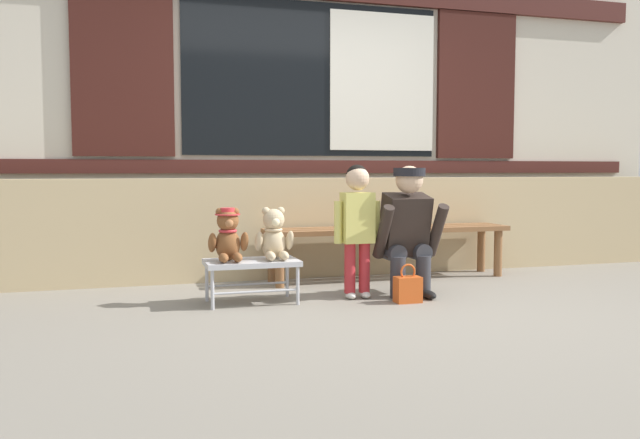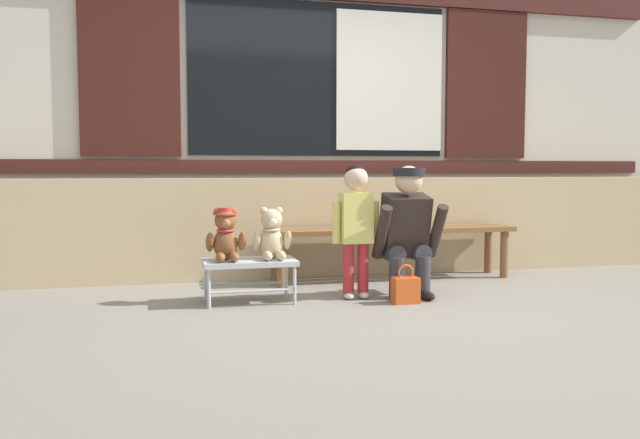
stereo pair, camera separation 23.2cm
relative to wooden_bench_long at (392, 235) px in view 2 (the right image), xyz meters
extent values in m
plane|color=gray|center=(-0.43, -1.06, -0.37)|extent=(60.00, 60.00, 0.00)
cube|color=tan|center=(-0.43, 0.37, 0.05)|extent=(7.27, 0.25, 0.85)
cube|color=beige|center=(-0.43, 0.89, 1.48)|extent=(7.42, 0.20, 3.71)
cube|color=#471E19|center=(-0.43, 0.77, 0.58)|extent=(6.83, 0.04, 0.12)
cube|color=black|center=(-0.43, 0.78, 1.38)|extent=(2.40, 0.03, 1.40)
cube|color=silver|center=(0.25, 0.76, 1.38)|extent=(1.04, 0.02, 1.29)
cube|color=#3D1914|center=(-2.11, 0.77, 1.38)|extent=(0.84, 0.05, 1.43)
cube|color=#3D1914|center=(1.25, 0.77, 1.38)|extent=(0.84, 0.05, 1.43)
cube|color=brown|center=(0.00, -0.14, 0.05)|extent=(2.10, 0.11, 0.04)
cube|color=brown|center=(0.00, 0.00, 0.05)|extent=(2.10, 0.11, 0.04)
cube|color=brown|center=(0.00, 0.14, 0.05)|extent=(2.10, 0.11, 0.04)
cylinder|color=brown|center=(-0.97, -0.14, -0.17)|extent=(0.07, 0.07, 0.40)
cylinder|color=brown|center=(-0.97, 0.14, -0.17)|extent=(0.07, 0.07, 0.40)
cylinder|color=brown|center=(0.97, -0.14, -0.17)|extent=(0.07, 0.07, 0.40)
cylinder|color=brown|center=(0.97, 0.14, -0.17)|extent=(0.07, 0.07, 0.40)
cube|color=#BCBCC1|center=(-1.29, -0.67, -0.09)|extent=(0.64, 0.36, 0.04)
cylinder|color=#BCBCC1|center=(-1.58, -0.82, -0.24)|extent=(0.02, 0.02, 0.26)
cylinder|color=#BCBCC1|center=(-1.58, -0.52, -0.24)|extent=(0.02, 0.02, 0.26)
cylinder|color=#BCBCC1|center=(-1.00, -0.82, -0.24)|extent=(0.02, 0.02, 0.26)
cylinder|color=#BCBCC1|center=(-1.00, -0.52, -0.24)|extent=(0.02, 0.02, 0.26)
cylinder|color=#BCBCC1|center=(-1.29, -0.82, -0.27)|extent=(0.58, 0.02, 0.02)
cylinder|color=#BCBCC1|center=(-1.29, -0.52, -0.27)|extent=(0.58, 0.02, 0.02)
ellipsoid|color=brown|center=(-1.45, -0.65, 0.04)|extent=(0.17, 0.14, 0.22)
sphere|color=brown|center=(-1.45, -0.66, 0.20)|extent=(0.15, 0.15, 0.15)
sphere|color=#AE6E42|center=(-1.45, -0.71, 0.19)|extent=(0.06, 0.06, 0.06)
sphere|color=brown|center=(-1.51, -0.65, 0.26)|extent=(0.06, 0.06, 0.06)
ellipsoid|color=brown|center=(-1.56, -0.68, 0.06)|extent=(0.06, 0.11, 0.16)
ellipsoid|color=brown|center=(-1.50, -0.76, -0.04)|extent=(0.06, 0.15, 0.06)
sphere|color=brown|center=(-1.40, -0.65, 0.26)|extent=(0.06, 0.06, 0.06)
ellipsoid|color=brown|center=(-1.34, -0.68, 0.06)|extent=(0.06, 0.11, 0.16)
ellipsoid|color=brown|center=(-1.41, -0.76, -0.04)|extent=(0.06, 0.15, 0.06)
torus|color=red|center=(-1.45, -0.65, 0.13)|extent=(0.13, 0.13, 0.02)
cylinder|color=red|center=(-1.45, -0.65, 0.24)|extent=(0.17, 0.17, 0.01)
cylinder|color=red|center=(-1.45, -0.65, 0.27)|extent=(0.10, 0.10, 0.04)
ellipsoid|color=#CCB289|center=(-1.13, -0.65, 0.04)|extent=(0.17, 0.14, 0.22)
sphere|color=#CCB289|center=(-1.13, -0.66, 0.20)|extent=(0.15, 0.15, 0.15)
sphere|color=#FFEEBB|center=(-1.13, -0.71, 0.19)|extent=(0.06, 0.06, 0.06)
sphere|color=#CCB289|center=(-1.19, -0.65, 0.26)|extent=(0.06, 0.06, 0.06)
ellipsoid|color=#CCB289|center=(-1.24, -0.68, 0.06)|extent=(0.06, 0.11, 0.16)
ellipsoid|color=#CCB289|center=(-1.18, -0.76, -0.04)|extent=(0.06, 0.15, 0.06)
sphere|color=#CCB289|center=(-1.08, -0.65, 0.26)|extent=(0.06, 0.06, 0.06)
ellipsoid|color=#CCB289|center=(-1.02, -0.68, 0.06)|extent=(0.06, 0.11, 0.16)
ellipsoid|color=#CCB289|center=(-1.09, -0.76, -0.04)|extent=(0.06, 0.15, 0.06)
torus|color=beige|center=(-1.13, -0.65, 0.13)|extent=(0.13, 0.13, 0.02)
cylinder|color=#B7282D|center=(-0.59, -0.71, -0.15)|extent=(0.08, 0.08, 0.36)
ellipsoid|color=silver|center=(-0.59, -0.73, -0.35)|extent=(0.07, 0.12, 0.05)
cylinder|color=#B7282D|center=(-0.48, -0.71, -0.15)|extent=(0.08, 0.08, 0.36)
ellipsoid|color=silver|center=(-0.48, -0.73, -0.35)|extent=(0.07, 0.12, 0.05)
cube|color=#DBD166|center=(-0.53, -0.71, 0.21)|extent=(0.22, 0.15, 0.36)
cylinder|color=#DBD166|center=(-0.68, -0.71, 0.18)|extent=(0.06, 0.06, 0.30)
cylinder|color=#DBD166|center=(-0.39, -0.71, 0.18)|extent=(0.06, 0.06, 0.30)
sphere|color=#DBB28E|center=(-0.53, -0.71, 0.49)|extent=(0.17, 0.17, 0.17)
sphere|color=black|center=(-0.53, -0.70, 0.51)|extent=(0.16, 0.16, 0.16)
cylinder|color=#333338|center=(-0.25, -0.80, -0.22)|extent=(0.11, 0.11, 0.30)
cylinder|color=#333338|center=(-0.25, -0.66, -0.05)|extent=(0.13, 0.32, 0.13)
ellipsoid|color=black|center=(-0.25, -0.88, -0.34)|extent=(0.09, 0.20, 0.06)
cylinder|color=#333338|center=(-0.05, -0.80, -0.22)|extent=(0.11, 0.11, 0.30)
cylinder|color=#333338|center=(-0.05, -0.66, -0.05)|extent=(0.13, 0.32, 0.13)
ellipsoid|color=black|center=(-0.05, -0.88, -0.34)|extent=(0.09, 0.20, 0.06)
cube|color=#2D231E|center=(-0.15, -0.69, 0.15)|extent=(0.32, 0.30, 0.47)
cylinder|color=#2D231E|center=(-0.36, -0.79, 0.11)|extent=(0.08, 0.28, 0.40)
cylinder|color=#2D231E|center=(0.06, -0.79, 0.11)|extent=(0.08, 0.28, 0.40)
sphere|color=#DBB28E|center=(-0.15, -0.76, 0.48)|extent=(0.20, 0.20, 0.20)
cylinder|color=black|center=(-0.15, -0.76, 0.53)|extent=(0.23, 0.23, 0.06)
cube|color=brown|center=(0.04, -0.60, 0.01)|extent=(0.10, 0.22, 0.16)
cube|color=#DB561E|center=(-0.25, -0.96, -0.28)|extent=(0.18, 0.11, 0.18)
torus|color=#DB561E|center=(-0.25, -0.96, -0.16)|extent=(0.11, 0.01, 0.11)
camera|label=1|loc=(-2.14, -5.13, 0.55)|focal=37.08mm
camera|label=2|loc=(-1.92, -5.19, 0.55)|focal=37.08mm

